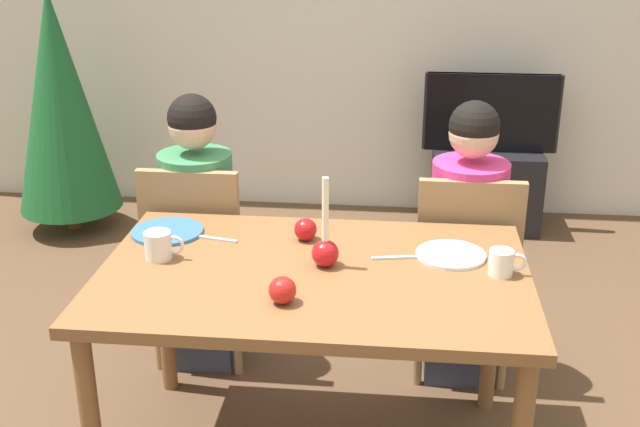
% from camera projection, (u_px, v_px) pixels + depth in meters
% --- Properties ---
extents(back_wall, '(6.40, 0.10, 2.60)m').
position_uv_depth(back_wall, '(361.00, 1.00, 4.78)').
color(back_wall, beige).
rests_on(back_wall, ground).
extents(dining_table, '(1.40, 0.90, 0.75)m').
position_uv_depth(dining_table, '(314.00, 293.00, 2.61)').
color(dining_table, brown).
rests_on(dining_table, ground).
extents(chair_left, '(0.40, 0.40, 0.90)m').
position_uv_depth(chair_left, '(198.00, 253.00, 3.28)').
color(chair_left, '#99754C').
rests_on(chair_left, ground).
extents(chair_right, '(0.40, 0.40, 0.90)m').
position_uv_depth(chair_right, '(465.00, 264.00, 3.17)').
color(chair_right, '#99754C').
rests_on(chair_right, ground).
extents(person_left_child, '(0.30, 0.30, 1.17)m').
position_uv_depth(person_left_child, '(199.00, 237.00, 3.29)').
color(person_left_child, '#33384C').
rests_on(person_left_child, ground).
extents(person_right_child, '(0.30, 0.30, 1.17)m').
position_uv_depth(person_right_child, '(465.00, 248.00, 3.18)').
color(person_right_child, '#33384C').
rests_on(person_right_child, ground).
extents(tv_stand, '(0.64, 0.40, 0.48)m').
position_uv_depth(tv_stand, '(485.00, 188.00, 4.81)').
color(tv_stand, black).
rests_on(tv_stand, ground).
extents(tv, '(0.79, 0.05, 0.46)m').
position_uv_depth(tv, '(491.00, 113.00, 4.64)').
color(tv, black).
rests_on(tv, tv_stand).
extents(christmas_tree, '(0.60, 0.60, 1.52)m').
position_uv_depth(christmas_tree, '(60.00, 101.00, 4.57)').
color(christmas_tree, brown).
rests_on(christmas_tree, ground).
extents(candle_centerpiece, '(0.09, 0.09, 0.31)m').
position_uv_depth(candle_centerpiece, '(325.00, 248.00, 2.58)').
color(candle_centerpiece, red).
rests_on(candle_centerpiece, dining_table).
extents(plate_left, '(0.26, 0.26, 0.01)m').
position_uv_depth(plate_left, '(167.00, 231.00, 2.86)').
color(plate_left, teal).
rests_on(plate_left, dining_table).
extents(plate_right, '(0.24, 0.24, 0.01)m').
position_uv_depth(plate_right, '(451.00, 255.00, 2.67)').
color(plate_right, silver).
rests_on(plate_right, dining_table).
extents(mug_left, '(0.14, 0.09, 0.10)m').
position_uv_depth(mug_left, '(159.00, 245.00, 2.64)').
color(mug_left, silver).
rests_on(mug_left, dining_table).
extents(mug_right, '(0.12, 0.08, 0.09)m').
position_uv_depth(mug_right, '(502.00, 263.00, 2.53)').
color(mug_right, white).
rests_on(mug_right, dining_table).
extents(fork_left, '(0.18, 0.05, 0.01)m').
position_uv_depth(fork_left, '(213.00, 239.00, 2.81)').
color(fork_left, silver).
rests_on(fork_left, dining_table).
extents(fork_right, '(0.18, 0.05, 0.01)m').
position_uv_depth(fork_right, '(398.00, 257.00, 2.66)').
color(fork_right, silver).
rests_on(fork_right, dining_table).
extents(apple_near_candle, '(0.08, 0.08, 0.08)m').
position_uv_depth(apple_near_candle, '(282.00, 290.00, 2.35)').
color(apple_near_candle, red).
rests_on(apple_near_candle, dining_table).
extents(apple_by_left_plate, '(0.08, 0.08, 0.08)m').
position_uv_depth(apple_by_left_plate, '(305.00, 229.00, 2.79)').
color(apple_by_left_plate, '#B41217').
rests_on(apple_by_left_plate, dining_table).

